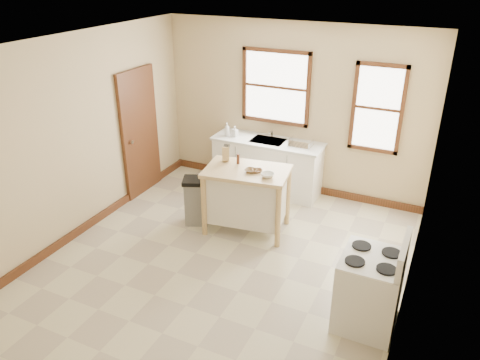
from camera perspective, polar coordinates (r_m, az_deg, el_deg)
name	(u,v)px	position (r m, az deg, el deg)	size (l,w,h in m)	color
floor	(224,261)	(6.32, -1.93, -9.87)	(5.00, 5.00, 0.00)	#B0A38C
ceiling	(221,46)	(5.23, -2.39, 16.03)	(5.00, 5.00, 0.00)	white
wall_back	(292,110)	(7.80, 6.42, 8.50)	(4.50, 0.04, 2.80)	tan
wall_left	(79,137)	(6.90, -19.05, 4.95)	(0.04, 5.00, 2.80)	tan
wall_right	(419,203)	(5.10, 20.99, -2.64)	(0.04, 5.00, 2.80)	tan
window_main	(276,87)	(7.78, 4.37, 11.23)	(1.17, 0.06, 1.22)	#402511
window_side	(377,109)	(7.42, 16.41, 8.34)	(0.77, 0.06, 1.37)	#402511
door_left	(140,133)	(7.90, -12.11, 5.64)	(0.06, 0.90, 2.10)	#402511
baseboard_back	(288,184)	(8.26, 5.90, -0.48)	(4.50, 0.04, 0.12)	#402511
baseboard_left	(94,221)	(7.42, -17.42, -4.79)	(0.04, 5.00, 0.12)	#402511
sink_counter	(267,166)	(7.96, 3.33, 1.75)	(1.86, 0.62, 0.92)	white
faucet	(272,131)	(7.90, 3.94, 6.01)	(0.03, 0.03, 0.22)	silver
soap_bottle_a	(227,129)	(7.94, -1.60, 6.20)	(0.09, 0.09, 0.23)	#B2B2B2
soap_bottle_b	(235,131)	(7.92, -0.63, 5.96)	(0.08, 0.08, 0.18)	#B2B2B2
dish_rack	(301,143)	(7.58, 7.41, 4.47)	(0.37, 0.27, 0.09)	silver
kitchen_island	(247,200)	(6.78, 0.83, -2.45)	(1.18, 0.75, 0.96)	tan
knife_block	(226,155)	(6.82, -1.77, 3.12)	(0.10, 0.10, 0.20)	tan
pepper_grinder	(238,159)	(6.72, -0.23, 2.58)	(0.04, 0.04, 0.15)	#442012
bowl_a	(251,171)	(6.49, 1.33, 1.15)	(0.17, 0.17, 0.04)	brown
bowl_b	(257,171)	(6.49, 2.10, 1.14)	(0.14, 0.14, 0.04)	brown
bowl_c	(267,175)	(6.34, 3.37, 0.59)	(0.18, 0.18, 0.06)	white
trash_bin	(197,201)	(7.03, -5.30, -2.55)	(0.38, 0.32, 0.73)	gray
gas_stove	(370,281)	(5.25, 15.58, -11.73)	(0.69, 0.69, 1.12)	silver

